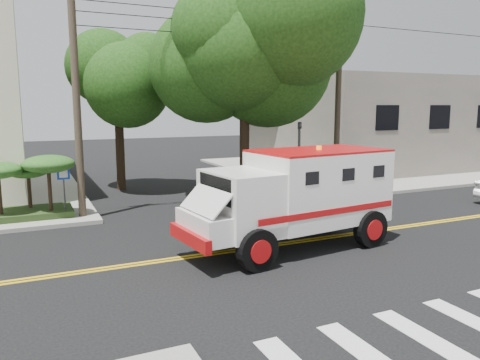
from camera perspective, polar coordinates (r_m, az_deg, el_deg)
name	(u,v)px	position (r m, az deg, el deg)	size (l,w,h in m)	color
ground	(289,243)	(15.10, 5.98, -7.65)	(100.00, 100.00, 0.00)	black
sidewalk_ne	(357,167)	(33.58, 14.09, 1.53)	(17.00, 17.00, 0.15)	gray
building_right	(371,122)	(34.67, 15.72, 6.80)	(14.00, 12.00, 6.00)	#6D665D
utility_pole_left	(77,101)	(18.50, -19.30, 9.10)	(0.28, 0.28, 9.00)	#382D23
utility_pole_right	(338,102)	(23.13, 11.85, 9.31)	(0.28, 0.28, 9.00)	#382D23
tree_main	(257,38)	(21.04, 2.06, 16.91)	(6.08, 5.70, 9.85)	black
tree_left	(124,77)	(24.70, -13.91, 12.07)	(4.48, 4.20, 7.70)	black
tree_right	(284,79)	(32.59, 5.40, 12.15)	(4.80, 4.50, 8.20)	black
traffic_signal	(299,153)	(21.33, 7.20, 3.35)	(0.15, 0.18, 3.60)	#3F3F42
accessibility_sign	(64,185)	(18.86, -20.67, -0.56)	(0.45, 0.10, 2.02)	#3F3F42
palm_planter	(27,178)	(19.22, -24.49, 0.23)	(3.52, 2.63, 2.36)	#1E3314
armored_truck	(296,193)	(14.31, 6.89, -1.59)	(6.78, 3.25, 2.98)	white
pedestrian_a	(356,166)	(26.21, 13.99, 1.67)	(0.67, 0.44, 1.85)	gray
pedestrian_b	(346,177)	(22.89, 12.85, 0.37)	(0.78, 0.61, 1.61)	gray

